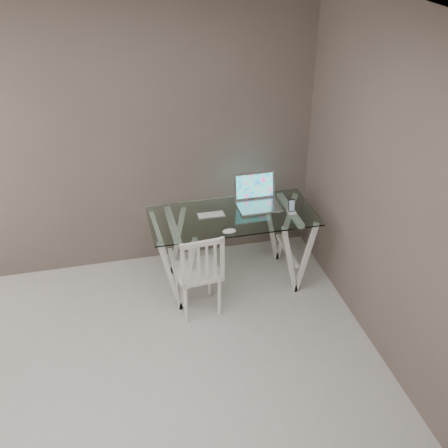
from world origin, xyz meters
name	(u,v)px	position (x,y,z in m)	size (l,w,h in m)	color
room	(104,231)	(-0.06, 0.02, 1.72)	(4.50, 4.52, 2.71)	beige
desk	(232,249)	(1.06, 1.64, 0.38)	(1.50, 0.70, 0.75)	silver
chair	(200,271)	(0.68, 1.27, 0.45)	(0.41, 0.41, 0.83)	white
laptop	(257,198)	(1.34, 1.79, 0.81)	(0.39, 0.32, 0.28)	#BABABE
keyboard	(211,215)	(0.87, 1.68, 0.75)	(0.25, 0.11, 0.01)	silver
mouse	(229,231)	(0.96, 1.35, 0.76)	(0.12, 0.07, 0.04)	white
phone_dock	(292,209)	(1.60, 1.55, 0.78)	(0.07, 0.07, 0.13)	white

